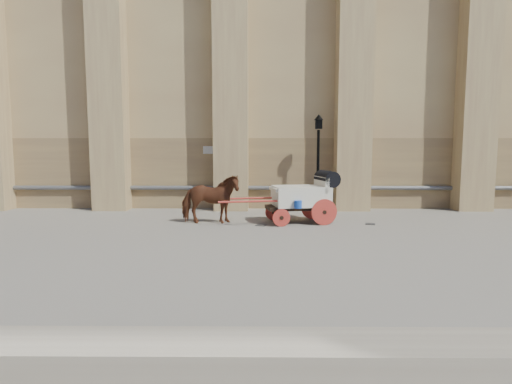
{
  "coord_description": "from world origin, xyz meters",
  "views": [
    {
      "loc": [
        0.17,
        -12.96,
        2.47
      ],
      "look_at": [
        0.06,
        0.52,
        1.07
      ],
      "focal_mm": 28.0,
      "sensor_mm": 36.0,
      "label": 1
    }
  ],
  "objects": [
    {
      "name": "carriage",
      "position": [
        1.73,
        0.66,
        0.96
      ],
      "size": [
        4.2,
        1.8,
        1.78
      ],
      "rotation": [
        0.0,
        0.0,
        0.18
      ],
      "color": "black",
      "rests_on": "ground"
    },
    {
      "name": "drain_grate_near",
      "position": [
        0.22,
        0.11,
        0.01
      ],
      "size": [
        0.39,
        0.39,
        0.01
      ],
      "primitive_type": "cube",
      "rotation": [
        0.0,
        0.0,
        -0.27
      ],
      "color": "black",
      "rests_on": "ground"
    },
    {
      "name": "ground",
      "position": [
        0.0,
        0.0,
        0.0
      ],
      "size": [
        90.0,
        90.0,
        0.0
      ],
      "primitive_type": "plane",
      "color": "#6D675A",
      "rests_on": "ground"
    },
    {
      "name": "drain_grate_far",
      "position": [
        3.92,
        0.36,
        0.01
      ],
      "size": [
        0.4,
        0.4,
        0.01
      ],
      "primitive_type": "cube",
      "rotation": [
        0.0,
        0.0,
        -0.3
      ],
      "color": "black",
      "rests_on": "ground"
    },
    {
      "name": "horse",
      "position": [
        -1.5,
        0.42,
        0.83
      ],
      "size": [
        2.01,
        0.97,
        1.67
      ],
      "primitive_type": "imported",
      "rotation": [
        0.0,
        0.0,
        1.61
      ],
      "color": "brown",
      "rests_on": "ground"
    },
    {
      "name": "cathedral",
      "position": [
        2.07,
        7.81,
        9.01
      ],
      "size": [
        44.8,
        9.2,
        19.2
      ],
      "color": "tan",
      "rests_on": "ground"
    },
    {
      "name": "street_lamp",
      "position": [
        2.53,
        3.1,
        2.09
      ],
      "size": [
        0.37,
        0.37,
        3.91
      ],
      "color": "black",
      "rests_on": "ground"
    }
  ]
}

